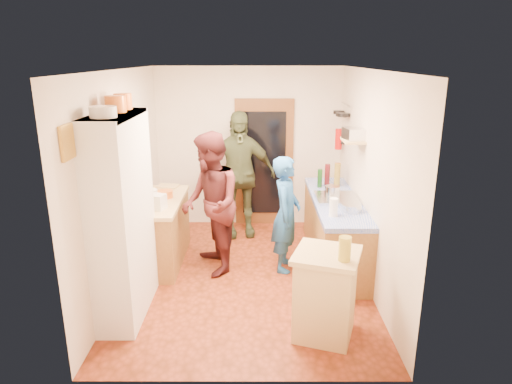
{
  "coord_description": "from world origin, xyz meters",
  "views": [
    {
      "loc": [
        0.13,
        -5.36,
        2.76
      ],
      "look_at": [
        0.12,
        0.15,
        1.1
      ],
      "focal_mm": 32.0,
      "sensor_mm": 36.0,
      "label": 1
    }
  ],
  "objects_px": {
    "right_counter_base": "(334,232)",
    "person_left": "(212,203)",
    "hutch_body": "(123,218)",
    "person_hob": "(288,215)",
    "person_back": "(239,175)",
    "island_base": "(325,297)"
  },
  "relations": [
    {
      "from": "person_left",
      "to": "right_counter_base",
      "type": "bearing_deg",
      "value": 82.4
    },
    {
      "from": "right_counter_base",
      "to": "person_hob",
      "type": "relative_size",
      "value": 1.43
    },
    {
      "from": "hutch_body",
      "to": "right_counter_base",
      "type": "distance_m",
      "value": 2.9
    },
    {
      "from": "island_base",
      "to": "person_left",
      "type": "relative_size",
      "value": 0.46
    },
    {
      "from": "person_hob",
      "to": "right_counter_base",
      "type": "bearing_deg",
      "value": -54.0
    },
    {
      "from": "right_counter_base",
      "to": "person_left",
      "type": "height_order",
      "value": "person_left"
    },
    {
      "from": "hutch_body",
      "to": "person_back",
      "type": "distance_m",
      "value": 2.54
    },
    {
      "from": "person_left",
      "to": "person_hob",
      "type": "bearing_deg",
      "value": 72.22
    },
    {
      "from": "right_counter_base",
      "to": "person_hob",
      "type": "height_order",
      "value": "person_hob"
    },
    {
      "from": "right_counter_base",
      "to": "person_left",
      "type": "relative_size",
      "value": 1.19
    },
    {
      "from": "person_left",
      "to": "hutch_body",
      "type": "bearing_deg",
      "value": -56.51
    },
    {
      "from": "person_left",
      "to": "person_back",
      "type": "height_order",
      "value": "person_back"
    },
    {
      "from": "hutch_body",
      "to": "island_base",
      "type": "relative_size",
      "value": 2.56
    },
    {
      "from": "hutch_body",
      "to": "person_hob",
      "type": "xyz_separation_m",
      "value": [
        1.84,
        1.02,
        -0.33
      ]
    },
    {
      "from": "island_base",
      "to": "person_left",
      "type": "bearing_deg",
      "value": 129.89
    },
    {
      "from": "right_counter_base",
      "to": "person_back",
      "type": "distance_m",
      "value": 1.75
    },
    {
      "from": "island_base",
      "to": "person_back",
      "type": "height_order",
      "value": "person_back"
    },
    {
      "from": "hutch_body",
      "to": "island_base",
      "type": "height_order",
      "value": "hutch_body"
    },
    {
      "from": "hutch_body",
      "to": "person_back",
      "type": "bearing_deg",
      "value": 62.9
    },
    {
      "from": "right_counter_base",
      "to": "hutch_body",
      "type": "bearing_deg",
      "value": -152.53
    },
    {
      "from": "person_left",
      "to": "person_back",
      "type": "relative_size",
      "value": 0.94
    },
    {
      "from": "island_base",
      "to": "person_back",
      "type": "distance_m",
      "value": 2.95
    }
  ]
}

